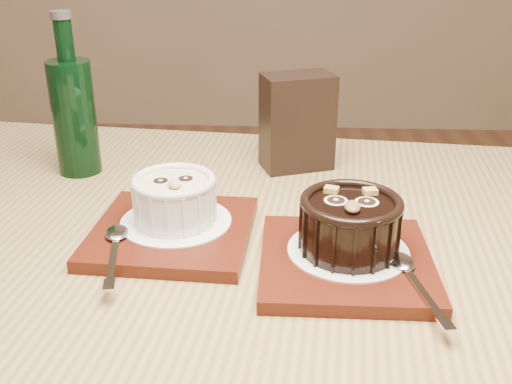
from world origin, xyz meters
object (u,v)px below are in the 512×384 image
(tray_left, at_px, (172,232))
(ramekin_dark, at_px, (350,222))
(table, at_px, (257,319))
(ramekin_white, at_px, (175,197))
(green_bottle, at_px, (74,113))
(tray_right, at_px, (346,262))
(condiment_stand, at_px, (297,122))

(tray_left, relative_size, ramekin_dark, 1.67)
(table, height_order, ramekin_white, ramekin_white)
(tray_left, relative_size, green_bottle, 0.79)
(tray_right, bearing_deg, table, 163.94)
(ramekin_white, bearing_deg, tray_right, -35.58)
(tray_right, xyz_separation_m, ramekin_dark, (0.00, 0.01, 0.04))
(ramekin_white, bearing_deg, table, -38.82)
(tray_left, distance_m, tray_right, 0.20)
(ramekin_white, xyz_separation_m, tray_right, (0.19, -0.07, -0.04))
(ramekin_white, height_order, condiment_stand, condiment_stand)
(ramekin_white, relative_size, condiment_stand, 0.70)
(tray_right, xyz_separation_m, green_bottle, (-0.37, 0.25, 0.08))
(tray_left, height_order, condiment_stand, condiment_stand)
(tray_right, height_order, ramekin_dark, ramekin_dark)
(tray_left, distance_m, condiment_stand, 0.28)
(green_bottle, bearing_deg, tray_left, -48.79)
(tray_left, height_order, green_bottle, green_bottle)
(ramekin_dark, relative_size, condiment_stand, 0.77)
(ramekin_white, xyz_separation_m, green_bottle, (-0.17, 0.18, 0.04))
(ramekin_dark, bearing_deg, condiment_stand, 103.70)
(condiment_stand, xyz_separation_m, green_bottle, (-0.32, -0.03, 0.02))
(table, relative_size, ramekin_white, 13.08)
(tray_left, height_order, ramekin_white, ramekin_white)
(tray_left, bearing_deg, tray_right, -16.18)
(table, xyz_separation_m, condiment_stand, (0.05, 0.26, 0.16))
(table, distance_m, tray_left, 0.14)
(table, height_order, condiment_stand, condiment_stand)
(condiment_stand, bearing_deg, ramekin_white, -123.27)
(tray_right, bearing_deg, ramekin_white, 160.48)
(table, distance_m, green_bottle, 0.40)
(tray_left, relative_size, tray_right, 1.00)
(green_bottle, bearing_deg, condiment_stand, 6.06)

